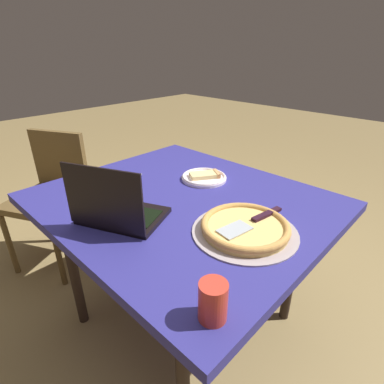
{
  "coord_description": "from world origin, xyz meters",
  "views": [
    {
      "loc": [
        0.86,
        -0.83,
        1.35
      ],
      "look_at": [
        0.08,
        -0.02,
        0.81
      ],
      "focal_mm": 28.24,
      "sensor_mm": 36.0,
      "label": 1
    }
  ],
  "objects_px": {
    "laptop": "(117,210)",
    "drink_cup": "(213,301)",
    "pizza_tray": "(245,227)",
    "chair_near": "(53,190)",
    "pizza_plate": "(204,177)",
    "table_knife": "(114,176)",
    "dining_table": "(183,210)"
  },
  "relations": [
    {
      "from": "laptop",
      "to": "drink_cup",
      "type": "height_order",
      "value": "laptop"
    },
    {
      "from": "table_knife",
      "to": "chair_near",
      "type": "distance_m",
      "value": 0.64
    },
    {
      "from": "dining_table",
      "to": "drink_cup",
      "type": "height_order",
      "value": "drink_cup"
    },
    {
      "from": "dining_table",
      "to": "laptop",
      "type": "relative_size",
      "value": 3.24
    },
    {
      "from": "drink_cup",
      "to": "chair_near",
      "type": "distance_m",
      "value": 1.57
    },
    {
      "from": "pizza_tray",
      "to": "table_knife",
      "type": "distance_m",
      "value": 0.79
    },
    {
      "from": "pizza_tray",
      "to": "table_knife",
      "type": "bearing_deg",
      "value": -177.21
    },
    {
      "from": "drink_cup",
      "to": "chair_near",
      "type": "relative_size",
      "value": 0.12
    },
    {
      "from": "drink_cup",
      "to": "pizza_plate",
      "type": "bearing_deg",
      "value": 133.11
    },
    {
      "from": "dining_table",
      "to": "pizza_plate",
      "type": "bearing_deg",
      "value": 107.15
    },
    {
      "from": "pizza_plate",
      "to": "drink_cup",
      "type": "distance_m",
      "value": 0.86
    },
    {
      "from": "table_knife",
      "to": "drink_cup",
      "type": "xyz_separation_m",
      "value": [
        0.95,
        -0.33,
        0.05
      ]
    },
    {
      "from": "laptop",
      "to": "dining_table",
      "type": "bearing_deg",
      "value": 84.44
    },
    {
      "from": "drink_cup",
      "to": "table_knife",
      "type": "bearing_deg",
      "value": 160.69
    },
    {
      "from": "laptop",
      "to": "chair_near",
      "type": "height_order",
      "value": "laptop"
    },
    {
      "from": "dining_table",
      "to": "laptop",
      "type": "distance_m",
      "value": 0.34
    },
    {
      "from": "pizza_tray",
      "to": "table_knife",
      "type": "xyz_separation_m",
      "value": [
        -0.79,
        -0.04,
        -0.02
      ]
    },
    {
      "from": "dining_table",
      "to": "drink_cup",
      "type": "distance_m",
      "value": 0.67
    },
    {
      "from": "laptop",
      "to": "drink_cup",
      "type": "distance_m",
      "value": 0.56
    },
    {
      "from": "table_knife",
      "to": "drink_cup",
      "type": "distance_m",
      "value": 1.01
    },
    {
      "from": "dining_table",
      "to": "pizza_plate",
      "type": "xyz_separation_m",
      "value": [
        -0.07,
        0.22,
        0.08
      ]
    },
    {
      "from": "chair_near",
      "to": "laptop",
      "type": "bearing_deg",
      "value": -7.23
    },
    {
      "from": "pizza_tray",
      "to": "pizza_plate",
      "type": "bearing_deg",
      "value": 148.93
    },
    {
      "from": "pizza_plate",
      "to": "table_knife",
      "type": "relative_size",
      "value": 1.17
    },
    {
      "from": "laptop",
      "to": "table_knife",
      "type": "height_order",
      "value": "laptop"
    },
    {
      "from": "pizza_plate",
      "to": "table_knife",
      "type": "xyz_separation_m",
      "value": [
        -0.36,
        -0.29,
        -0.01
      ]
    },
    {
      "from": "pizza_tray",
      "to": "drink_cup",
      "type": "bearing_deg",
      "value": -66.46
    },
    {
      "from": "pizza_tray",
      "to": "chair_near",
      "type": "distance_m",
      "value": 1.4
    },
    {
      "from": "pizza_plate",
      "to": "chair_near",
      "type": "relative_size",
      "value": 0.26
    },
    {
      "from": "table_knife",
      "to": "laptop",
      "type": "bearing_deg",
      "value": -30.97
    },
    {
      "from": "pizza_plate",
      "to": "drink_cup",
      "type": "bearing_deg",
      "value": -46.89
    },
    {
      "from": "dining_table",
      "to": "pizza_tray",
      "type": "xyz_separation_m",
      "value": [
        0.36,
        -0.04,
        0.08
      ]
    }
  ]
}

